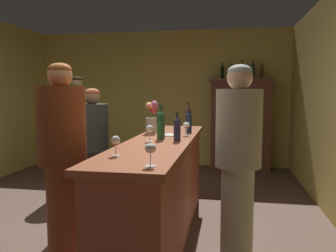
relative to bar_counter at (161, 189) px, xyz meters
name	(u,v)px	position (x,y,z in m)	size (l,w,h in m)	color
floor	(93,236)	(-0.69, -0.08, -0.50)	(9.24, 9.24, 0.00)	brown
wall_back	(162,99)	(-0.69, 3.53, 0.83)	(5.12, 0.12, 2.67)	tan
bar_counter	(161,189)	(0.00, 0.00, 0.00)	(0.61, 2.76, 1.00)	brown
display_cabinet	(241,123)	(0.88, 3.24, 0.39)	(1.17, 0.41, 1.71)	brown
wine_bottle_rose	(161,124)	(-0.01, 0.04, 0.65)	(0.08, 0.08, 0.34)	#225229
wine_bottle_riesling	(189,117)	(0.16, 0.97, 0.64)	(0.07, 0.07, 0.34)	#44291E
wine_bottle_chardonnay	(177,128)	(0.17, -0.07, 0.62)	(0.07, 0.07, 0.27)	#22243D
wine_bottle_merlot	(189,121)	(0.20, 0.65, 0.62)	(0.07, 0.07, 0.28)	#19233A
wine_glass_front	(150,150)	(0.18, -1.19, 0.60)	(0.07, 0.07, 0.15)	white
wine_glass_mid	(186,126)	(0.21, 0.34, 0.60)	(0.07, 0.07, 0.15)	white
wine_glass_rear	(116,142)	(-0.15, -0.89, 0.60)	(0.07, 0.07, 0.15)	white
wine_glass_spare	(150,129)	(-0.07, -0.15, 0.61)	(0.07, 0.07, 0.16)	white
flower_arrangement	(152,117)	(-0.21, 0.52, 0.68)	(0.14, 0.15, 0.36)	tan
cheese_plate	(170,135)	(0.04, 0.31, 0.50)	(0.19, 0.19, 0.01)	white
display_bottle_left	(222,71)	(0.53, 3.24, 1.35)	(0.07, 0.07, 0.32)	black
display_bottle_midleft	(231,72)	(0.68, 3.24, 1.34)	(0.07, 0.07, 0.30)	#2A5131
display_bottle_center	(242,70)	(0.89, 3.24, 1.36)	(0.06, 0.06, 0.35)	#4B351C
display_bottle_midright	(253,70)	(1.08, 3.24, 1.37)	(0.08, 0.08, 0.35)	#193A25
display_bottle_right	(262,71)	(1.24, 3.24, 1.35)	(0.07, 0.07, 0.31)	#4A2F19
patron_in_navy	(93,146)	(-0.93, 0.53, 0.32)	(0.37, 0.37, 1.51)	#2F282B
patron_redhead	(78,128)	(-1.59, 1.53, 0.42)	(0.38, 0.38, 1.70)	maroon
patron_near_entrance	(63,156)	(-0.71, -0.62, 0.42)	(0.40, 0.40, 1.70)	brown
bartender	(238,157)	(0.74, -0.40, 0.42)	(0.38, 0.38, 1.68)	#ADB29C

